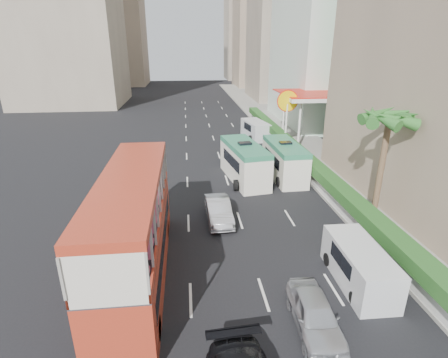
{
  "coord_description": "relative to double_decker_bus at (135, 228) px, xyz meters",
  "views": [
    {
      "loc": [
        -3.48,
        -14.27,
        10.23
      ],
      "look_at": [
        -1.5,
        4.0,
        3.2
      ],
      "focal_mm": 28.0,
      "sensor_mm": 36.0,
      "label": 1
    }
  ],
  "objects": [
    {
      "name": "palm_tree",
      "position": [
        13.8,
        4.0,
        0.85
      ],
      "size": [
        0.36,
        0.36,
        6.4
      ],
      "primitive_type": "cylinder",
      "color": "brown",
      "rests_on": "sidewalk"
    },
    {
      "name": "hedge",
      "position": [
        12.2,
        14.0,
        -1.0
      ],
      "size": [
        1.1,
        44.0,
        0.7
      ],
      "primitive_type": "cube",
      "color": "#2D6626",
      "rests_on": "kerb_wall"
    },
    {
      "name": "minibus_near",
      "position": [
        7.02,
        12.06,
        -1.05
      ],
      "size": [
        3.23,
        6.95,
        2.96
      ],
      "primitive_type": "cube",
      "rotation": [
        0.0,
        0.0,
        0.15
      ],
      "color": "silver",
      "rests_on": "ground"
    },
    {
      "name": "panel_van_far",
      "position": [
        10.55,
        25.48,
        -1.54
      ],
      "size": [
        2.8,
        5.23,
        1.98
      ],
      "primitive_type": "cube",
      "rotation": [
        0.0,
        0.0,
        0.17
      ],
      "color": "silver",
      "rests_on": "ground"
    },
    {
      "name": "panel_van_near",
      "position": [
        10.05,
        -1.66,
        -1.62
      ],
      "size": [
        1.89,
        4.58,
        1.82
      ],
      "primitive_type": "cube",
      "rotation": [
        0.0,
        0.0,
        -0.02
      ],
      "color": "silver",
      "rests_on": "ground"
    },
    {
      "name": "shell_station",
      "position": [
        16.0,
        23.0,
        0.22
      ],
      "size": [
        6.5,
        8.0,
        5.5
      ],
      "primitive_type": "cube",
      "color": "silver",
      "rests_on": "ground"
    },
    {
      "name": "tower_far_b",
      "position": [
        23.0,
        104.0,
        17.47
      ],
      "size": [
        14.0,
        14.0,
        40.0
      ],
      "primitive_type": "cube",
      "color": "tan",
      "rests_on": "ground"
    },
    {
      "name": "sidewalk",
      "position": [
        15.0,
        25.0,
        -2.44
      ],
      "size": [
        6.0,
        120.0,
        0.18
      ],
      "primitive_type": "cube",
      "color": "#99968C",
      "rests_on": "ground"
    },
    {
      "name": "double_decker_bus",
      "position": [
        0.0,
        0.0,
        0.0
      ],
      "size": [
        2.5,
        11.0,
        5.06
      ],
      "primitive_type": "cube",
      "color": "#B5341E",
      "rests_on": "ground"
    },
    {
      "name": "car_silver_lane_a",
      "position": [
        4.29,
        5.2,
        -2.53
      ],
      "size": [
        1.6,
        4.16,
        1.35
      ],
      "primitive_type": "imported",
      "rotation": [
        0.0,
        0.0,
        0.04
      ],
      "color": "#BABCC1",
      "rests_on": "ground"
    },
    {
      "name": "ground_plane",
      "position": [
        6.0,
        0.0,
        -2.53
      ],
      "size": [
        200.0,
        200.0,
        0.0
      ],
      "primitive_type": "plane",
      "color": "black",
      "rests_on": "ground"
    },
    {
      "name": "kerb_wall",
      "position": [
        12.2,
        14.0,
        -1.85
      ],
      "size": [
        0.3,
        44.0,
        1.0
      ],
      "primitive_type": "cube",
      "color": "silver",
      "rests_on": "sidewalk"
    },
    {
      "name": "minibus_far",
      "position": [
        10.39,
        12.34,
        -1.11
      ],
      "size": [
        2.34,
        6.47,
        2.84
      ],
      "primitive_type": "cube",
      "rotation": [
        0.0,
        0.0,
        0.03
      ],
      "color": "silver",
      "rests_on": "ground"
    },
    {
      "name": "van_asset",
      "position": [
        7.24,
        16.55,
        -2.53
      ],
      "size": [
        3.11,
        5.6,
        1.48
      ],
      "primitive_type": "imported",
      "rotation": [
        0.0,
        0.0,
        -0.13
      ],
      "color": "silver",
      "rests_on": "ground"
    },
    {
      "name": "car_silver_lane_b",
      "position": [
        7.1,
        -4.14,
        -2.53
      ],
      "size": [
        1.74,
        3.97,
        1.33
      ],
      "primitive_type": "imported",
      "rotation": [
        0.0,
        0.0,
        -0.04
      ],
      "color": "#BABCC1",
      "rests_on": "ground"
    }
  ]
}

